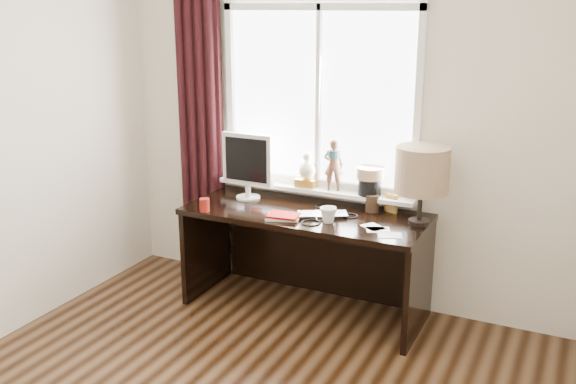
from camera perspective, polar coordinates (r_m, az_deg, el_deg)
The scene contains 14 objects.
wall_back at distance 4.64m, azimuth 4.61°, elevation 5.85°, with size 3.50×2.60×0.00m, color beige.
laptop at distance 4.38m, azimuth 3.12°, elevation -2.02°, with size 0.34×0.22×0.03m, color silver.
mug at distance 4.25m, azimuth 3.59°, elevation -2.00°, with size 0.11×0.10×0.11m, color white.
red_cup at distance 4.51m, azimuth -7.43°, elevation -1.16°, with size 0.07×0.07×0.09m, color maroon.
window at distance 4.64m, azimuth 2.75°, elevation 5.97°, with size 1.52×0.20×1.40m.
curtain at distance 5.10m, azimuth -7.78°, elevation 4.61°, with size 0.38×0.09×2.25m.
desk at distance 4.64m, azimuth 2.01°, elevation -4.28°, with size 1.70×0.70×0.75m.
monitor at distance 4.72m, azimuth -3.63°, elevation 2.66°, with size 0.40×0.18×0.49m.
notebook_stack at distance 4.33m, azimuth -0.44°, elevation -2.17°, with size 0.26×0.22×0.03m.
brush_holder at distance 4.50m, azimuth 7.50°, elevation -0.99°, with size 0.09×0.09×0.25m.
icon_frame at distance 4.50m, azimuth 9.14°, elevation -1.01°, with size 0.10×0.04×0.13m.
table_lamp at distance 4.21m, azimuth 11.83°, elevation 1.87°, with size 0.35×0.35×0.52m.
loose_papers at distance 4.15m, azimuth 8.21°, elevation -3.42°, with size 0.33×0.27×0.00m.
desk_cables at distance 4.38m, azimuth 3.40°, elevation -2.15°, with size 0.39×0.51×0.01m.
Camera 1 is at (1.64, -2.25, 2.14)m, focal length 40.00 mm.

